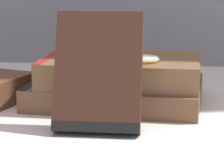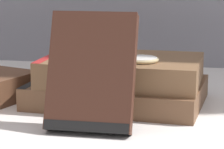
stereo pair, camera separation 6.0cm
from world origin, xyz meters
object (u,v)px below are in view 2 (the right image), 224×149
(pocket_watch, at_px, (141,59))
(book_flat_top, at_px, (119,70))
(book_flat_bottom, at_px, (114,92))
(reading_glasses, at_px, (115,82))
(book_leaning_front, at_px, (91,76))

(pocket_watch, bearing_deg, book_flat_top, 141.95)
(pocket_watch, bearing_deg, book_flat_bottom, 141.93)
(pocket_watch, relative_size, reading_glasses, 0.54)
(book_flat_top, height_order, pocket_watch, pocket_watch)
(book_flat_bottom, xyz_separation_m, book_flat_top, (0.01, -0.01, 0.03))
(book_flat_bottom, relative_size, pocket_watch, 4.80)
(book_leaning_front, bearing_deg, book_flat_bottom, 88.32)
(book_flat_bottom, bearing_deg, book_flat_top, -33.11)
(book_flat_top, height_order, reading_glasses, book_flat_top)
(book_flat_top, distance_m, pocket_watch, 0.05)
(book_flat_top, bearing_deg, book_flat_bottom, 144.14)
(book_flat_bottom, height_order, book_leaning_front, book_leaning_front)
(pocket_watch, height_order, reading_glasses, pocket_watch)
(book_leaning_front, bearing_deg, pocket_watch, 64.55)
(book_flat_top, relative_size, book_leaning_front, 1.58)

